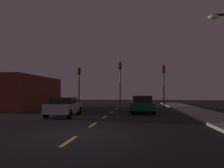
{
  "coord_description": "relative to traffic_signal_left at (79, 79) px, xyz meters",
  "views": [
    {
      "loc": [
        2.47,
        -8.22,
        1.68
      ],
      "look_at": [
        -0.53,
        14.25,
        2.74
      ],
      "focal_mm": 32.75,
      "sensor_mm": 36.0,
      "label": 1
    }
  ],
  "objects": [
    {
      "name": "ground_plane",
      "position": [
        4.86,
        -9.08,
        -3.42
      ],
      "size": [
        80.0,
        80.0,
        0.0
      ],
      "primitive_type": "plane",
      "color": "black"
    },
    {
      "name": "sidewalk_curb_right",
      "position": [
        12.36,
        -9.08,
        -3.35
      ],
      "size": [
        3.0,
        40.0,
        0.15
      ],
      "primitive_type": "cube",
      "color": "gray",
      "rests_on": "ground_plane"
    },
    {
      "name": "lane_stripe_nearest",
      "position": [
        4.86,
        -17.28,
        -3.42
      ],
      "size": [
        0.16,
        1.6,
        0.01
      ],
      "primitive_type": "cube",
      "color": "#EACC4C",
      "rests_on": "ground_plane"
    },
    {
      "name": "lane_stripe_second",
      "position": [
        4.86,
        -13.48,
        -3.42
      ],
      "size": [
        0.16,
        1.6,
        0.01
      ],
      "primitive_type": "cube",
      "color": "#EACC4C",
      "rests_on": "ground_plane"
    },
    {
      "name": "lane_stripe_third",
      "position": [
        4.86,
        -9.68,
        -3.42
      ],
      "size": [
        0.16,
        1.6,
        0.01
      ],
      "primitive_type": "cube",
      "color": "#EACC4C",
      "rests_on": "ground_plane"
    },
    {
      "name": "lane_stripe_fourth",
      "position": [
        4.86,
        -5.88,
        -3.42
      ],
      "size": [
        0.16,
        1.6,
        0.01
      ],
      "primitive_type": "cube",
      "color": "#EACC4C",
      "rests_on": "ground_plane"
    },
    {
      "name": "lane_stripe_fifth",
      "position": [
        4.86,
        -2.08,
        -3.42
      ],
      "size": [
        0.16,
        1.6,
        0.01
      ],
      "primitive_type": "cube",
      "color": "#EACC4C",
      "rests_on": "ground_plane"
    },
    {
      "name": "traffic_signal_left",
      "position": [
        0.0,
        0.0,
        0.0
      ],
      "size": [
        0.32,
        0.38,
        4.88
      ],
      "color": "black",
      "rests_on": "ground_plane"
    },
    {
      "name": "traffic_signal_center",
      "position": [
        5.08,
        0.0,
        0.38
      ],
      "size": [
        0.32,
        0.38,
        5.47
      ],
      "color": "#4C4C51",
      "rests_on": "ground_plane"
    },
    {
      "name": "traffic_signal_right",
      "position": [
        10.18,
        0.0,
        0.07
      ],
      "size": [
        0.32,
        0.38,
        4.99
      ],
      "color": "#2D2D30",
      "rests_on": "ground_plane"
    },
    {
      "name": "car_stopped_ahead",
      "position": [
        7.56,
        -6.22,
        -2.67
      ],
      "size": [
        2.07,
        4.3,
        1.49
      ],
      "color": "#0F4C2D",
      "rests_on": "ground_plane"
    },
    {
      "name": "car_adjacent_lane",
      "position": [
        1.86,
        -9.89,
        -2.69
      ],
      "size": [
        2.03,
        3.97,
        1.41
      ],
      "color": "silver",
      "rests_on": "ground_plane"
    },
    {
      "name": "storefront_left",
      "position": [
        -5.34,
        -2.92,
        -1.64
      ],
      "size": [
        4.4,
        9.88,
        3.56
      ],
      "primitive_type": "cube",
      "color": "maroon",
      "rests_on": "ground_plane"
    }
  ]
}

